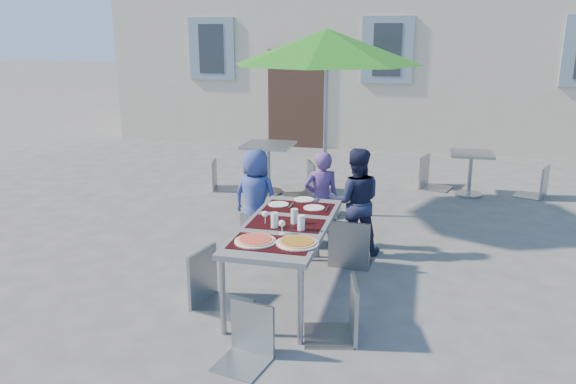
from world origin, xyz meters
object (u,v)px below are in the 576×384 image
(chair_4, at_px, (343,275))
(patio_umbrella, at_px, (327,48))
(child_2, at_px, (355,202))
(bg_chair_r_0, at_px, (305,159))
(dining_table, at_px, (286,229))
(chair_1, at_px, (303,214))
(chair_5, at_px, (246,302))
(chair_0, at_px, (258,210))
(bg_chair_r_1, at_px, (540,162))
(pizza_near_left, at_px, (255,240))
(child_0, at_px, (256,198))
(bg_chair_l_0, at_px, (220,158))
(bg_chair_l_1, at_px, (432,152))
(chair_3, at_px, (211,245))
(chair_2, at_px, (352,214))
(child_1, at_px, (321,199))
(pizza_near_right, at_px, (297,242))
(cafe_table_0, at_px, (268,158))
(cafe_table_1, at_px, (471,167))

(chair_4, height_order, patio_umbrella, patio_umbrella)
(child_2, height_order, bg_chair_r_0, child_2)
(dining_table, bearing_deg, child_2, 68.51)
(child_2, relative_size, chair_4, 1.30)
(chair_1, height_order, chair_5, chair_5)
(chair_0, bearing_deg, bg_chair_r_1, 42.03)
(pizza_near_left, relative_size, child_0, 0.31)
(bg_chair_l_0, relative_size, bg_chair_l_1, 0.89)
(dining_table, distance_m, chair_3, 0.74)
(child_0, height_order, chair_4, child_0)
(chair_4, bearing_deg, chair_3, 166.66)
(dining_table, bearing_deg, chair_3, -150.41)
(chair_2, height_order, bg_chair_l_1, bg_chair_l_1)
(chair_4, relative_size, bg_chair_r_0, 0.94)
(patio_umbrella, bearing_deg, pizza_near_left, -90.61)
(chair_3, relative_size, bg_chair_r_1, 1.05)
(child_1, xyz_separation_m, chair_4, (0.58, -2.10, -0.02))
(dining_table, bearing_deg, pizza_near_right, -65.78)
(bg_chair_l_0, bearing_deg, child_0, -60.03)
(dining_table, relative_size, chair_5, 2.13)
(child_2, xyz_separation_m, chair_4, (0.15, -1.96, -0.06))
(bg_chair_r_0, bearing_deg, child_1, -72.55)
(dining_table, xyz_separation_m, chair_2, (0.52, 0.90, -0.09))
(chair_4, bearing_deg, chair_5, -142.00)
(child_1, distance_m, child_2, 0.46)
(child_2, bearing_deg, chair_0, -0.84)
(chair_4, xyz_separation_m, chair_5, (-0.68, -0.53, -0.07))
(chair_4, xyz_separation_m, patio_umbrella, (-0.76, 3.33, 1.76))
(child_0, distance_m, child_2, 1.21)
(pizza_near_left, relative_size, chair_5, 0.42)
(bg_chair_r_0, distance_m, bg_chair_r_1, 3.72)
(dining_table, distance_m, bg_chair_l_1, 4.77)
(cafe_table_0, xyz_separation_m, bg_chair_l_1, (2.57, 0.98, 0.03))
(patio_umbrella, bearing_deg, pizza_near_right, -83.96)
(child_0, xyz_separation_m, chair_1, (0.62, -0.17, -0.11))
(chair_2, distance_m, cafe_table_0, 3.18)
(chair_4, relative_size, cafe_table_0, 1.19)
(chair_5, relative_size, bg_chair_l_1, 0.83)
(chair_1, distance_m, cafe_table_1, 3.73)
(pizza_near_left, distance_m, child_0, 1.93)
(pizza_near_right, distance_m, chair_5, 0.78)
(patio_umbrella, bearing_deg, cafe_table_1, 36.72)
(pizza_near_left, distance_m, chair_2, 1.60)
(chair_3, bearing_deg, pizza_near_left, -20.68)
(chair_3, relative_size, patio_umbrella, 0.40)
(dining_table, distance_m, chair_4, 0.95)
(cafe_table_1, bearing_deg, bg_chair_r_0, -165.13)
(dining_table, relative_size, pizza_near_right, 4.96)
(cafe_table_1, bearing_deg, bg_chair_r_1, 8.66)
(child_0, xyz_separation_m, bg_chair_r_0, (0.12, 2.25, 0.02))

